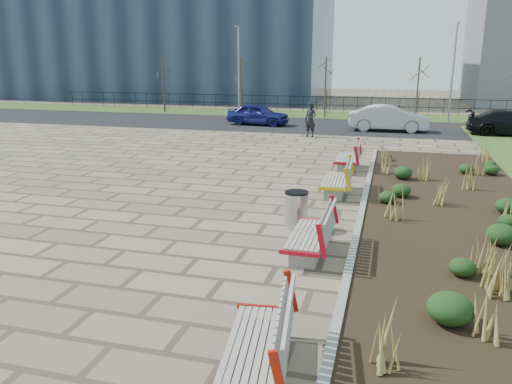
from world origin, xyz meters
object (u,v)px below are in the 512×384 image
(car_blue, at_px, (258,114))
(bench_c, at_px, (335,178))
(car_black, at_px, (512,123))
(lamp_east, at_px, (453,73))
(bench_a, at_px, (254,341))
(litter_bin, at_px, (296,210))
(pedestrian, at_px, (310,120))
(bench_b, at_px, (308,232))
(bench_d, at_px, (347,156))
(lamp_west, at_px, (239,72))
(car_silver, at_px, (388,118))

(car_blue, bearing_deg, bench_c, -150.38)
(car_black, relative_size, lamp_east, 0.75)
(bench_a, distance_m, litter_bin, 5.92)
(pedestrian, bearing_deg, bench_c, -54.28)
(bench_b, xyz_separation_m, litter_bin, (-0.56, 1.63, -0.06))
(bench_c, bearing_deg, bench_a, -91.79)
(bench_d, distance_m, lamp_east, 16.75)
(bench_a, relative_size, litter_bin, 2.37)
(litter_bin, height_order, lamp_west, lamp_west)
(car_blue, xyz_separation_m, car_black, (14.00, -0.72, 0.01))
(bench_c, xyz_separation_m, lamp_west, (-9.00, 19.41, 2.54))
(car_silver, distance_m, lamp_west, 11.80)
(bench_d, bearing_deg, car_black, 52.83)
(lamp_west, bearing_deg, car_black, -17.62)
(pedestrian, relative_size, car_blue, 0.47)
(bench_b, xyz_separation_m, car_black, (7.63, 19.09, 0.17))
(car_silver, bearing_deg, litter_bin, 172.63)
(bench_d, height_order, car_silver, car_silver)
(bench_d, xyz_separation_m, car_blue, (-6.37, 11.22, 0.16))
(pedestrian, bearing_deg, car_blue, 157.80)
(pedestrian, xyz_separation_m, lamp_east, (7.55, 8.37, 2.16))
(bench_b, relative_size, car_black, 0.47)
(bench_a, distance_m, bench_b, 4.26)
(bench_c, distance_m, car_black, 16.06)
(bench_d, distance_m, car_silver, 10.65)
(bench_b, bearing_deg, bench_d, 90.03)
(car_silver, bearing_deg, bench_c, 173.44)
(lamp_east, bearing_deg, litter_bin, -103.74)
(car_silver, bearing_deg, car_blue, 83.96)
(bench_c, bearing_deg, car_silver, 82.85)
(bench_a, bearing_deg, litter_bin, 87.88)
(bench_a, height_order, bench_c, same)
(car_blue, distance_m, car_black, 14.02)
(bench_d, height_order, car_blue, car_blue)
(litter_bin, relative_size, car_black, 0.20)
(bench_a, relative_size, bench_b, 1.00)
(bench_c, distance_m, car_blue, 16.16)
(bench_b, relative_size, lamp_east, 0.35)
(pedestrian, bearing_deg, car_black, 39.62)
(bench_b, bearing_deg, pedestrian, 99.09)
(pedestrian, relative_size, car_black, 0.39)
(bench_d, bearing_deg, lamp_east, 71.26)
(bench_a, distance_m, car_blue, 24.90)
(bench_a, bearing_deg, car_blue, 97.26)
(lamp_east, bearing_deg, bench_b, -101.59)
(bench_c, distance_m, car_silver, 14.26)
(car_blue, relative_size, lamp_west, 0.63)
(bench_d, bearing_deg, lamp_west, 118.54)
(car_silver, bearing_deg, bench_a, 175.54)
(bench_c, relative_size, car_black, 0.47)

